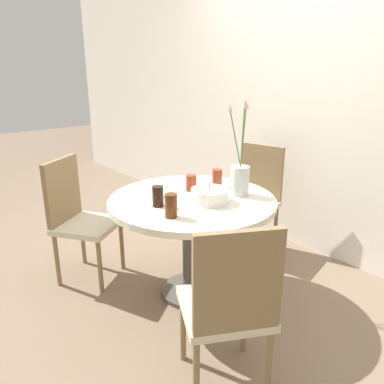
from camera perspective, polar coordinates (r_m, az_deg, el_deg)
ground_plane at (r=2.73m, az=0.00°, el=-15.01°), size 16.00×16.00×0.00m
wall_back at (r=3.22m, az=17.64°, el=14.00°), size 8.00×0.05×2.60m
dining_table at (r=2.46m, az=0.00°, el=-3.89°), size 1.08×1.08×0.70m
chair_right_flank at (r=3.17m, az=9.51°, el=-0.20°), size 0.48×0.48×0.90m
chair_left_flank at (r=2.82m, az=-17.09°, el=-3.11°), size 0.56×0.56×0.90m
chair_far_back at (r=1.75m, az=5.73°, el=-16.38°), size 0.54×0.54×0.90m
birthday_cake at (r=2.33m, az=2.71°, el=-0.54°), size 0.23×0.23×0.13m
flower_vase at (r=2.45m, az=7.32°, el=2.72°), size 0.18×0.19×0.62m
side_plate at (r=2.51m, az=-4.66°, el=-0.04°), size 0.19×0.19×0.01m
drink_glass_0 at (r=2.26m, az=-5.21°, el=-0.66°), size 0.07×0.07×0.13m
drink_glass_1 at (r=2.64m, az=3.84°, el=2.17°), size 0.07×0.07×0.12m
drink_glass_2 at (r=2.09m, az=-3.23°, el=-2.08°), size 0.07×0.07×0.14m
drink_glass_3 at (r=2.54m, az=-0.12°, el=1.40°), size 0.07×0.07×0.11m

